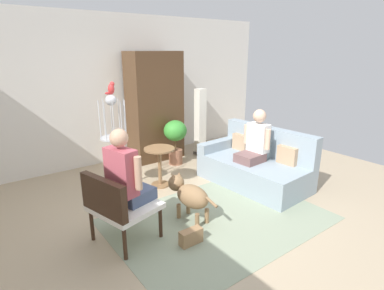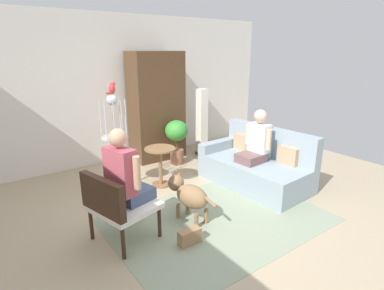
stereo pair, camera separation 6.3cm
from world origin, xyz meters
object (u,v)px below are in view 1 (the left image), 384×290
person_on_armchair (125,175)px  armoire_cabinet (155,107)px  armchair (116,203)px  potted_plant (175,136)px  parrot (111,88)px  bird_cage_stand (114,143)px  column_lamp (200,123)px  couch (255,165)px  round_end_table (160,162)px  handbag (191,237)px  person_on_couch (256,141)px  dog (189,194)px

person_on_armchair → armoire_cabinet: 2.87m
armchair → potted_plant: 2.65m
parrot → armoire_cabinet: size_ratio=0.09×
bird_cage_stand → column_lamp: (2.12, 0.59, -0.09)m
couch → round_end_table: 1.57m
potted_plant → armoire_cabinet: bearing=101.3°
armchair → armoire_cabinet: 3.02m
armchair → armoire_cabinet: size_ratio=0.40×
couch → handbag: (-1.88, -0.76, -0.21)m
potted_plant → person_on_couch: bearing=-72.0°
round_end_table → potted_plant: (0.77, 0.69, 0.14)m
round_end_table → armoire_cabinet: bearing=62.1°
potted_plant → column_lamp: size_ratio=0.62×
armchair → potted_plant: bearing=42.1°
bird_cage_stand → handbag: size_ratio=5.51×
couch → potted_plant: (-0.57, 1.52, 0.25)m
potted_plant → bird_cage_stand: bearing=-162.9°
couch → parrot: parrot is taller
person_on_armchair → handbag: size_ratio=3.24×
bird_cage_stand → armoire_cabinet: (1.28, 0.98, 0.28)m
armoire_cabinet → parrot: bearing=-142.4°
bird_cage_stand → potted_plant: size_ratio=1.75×
couch → handbag: couch is taller
armchair → dog: (0.96, -0.05, -0.16)m
couch → person_on_couch: 0.44m
dog → potted_plant: (1.00, 1.82, 0.21)m
armchair → handbag: bearing=-37.8°
dog → bird_cage_stand: 1.51m
bird_cage_stand → handbag: bearing=-87.5°
dog → round_end_table: bearing=78.2°
armchair → round_end_table: size_ratio=1.33×
dog → handbag: bearing=-124.3°
bird_cage_stand → potted_plant: bearing=17.1°
armchair → parrot: 1.83m
armchair → round_end_table: (1.20, 1.08, -0.09)m
round_end_table → potted_plant: bearing=42.2°
person_on_couch → round_end_table: person_on_couch is taller
potted_plant → column_lamp: column_lamp is taller
dog → handbag: dog is taller
couch → person_on_armchair: person_on_armchair is taller
armoire_cabinet → handbag: armoire_cabinet is taller
parrot → column_lamp: 2.36m
person_on_armchair → dog: person_on_armchair is taller
couch → dog: size_ratio=2.17×
round_end_table → armoire_cabinet: 1.54m
couch → dog: 1.60m
potted_plant → dog: bearing=-118.8°
person_on_couch → parrot: (-1.88, 1.12, 0.85)m
dog → armoire_cabinet: size_ratio=0.39×
couch → bird_cage_stand: 2.29m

